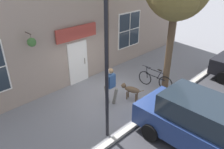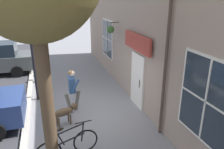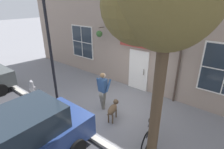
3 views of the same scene
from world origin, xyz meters
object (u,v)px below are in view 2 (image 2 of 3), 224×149
fire_hydrant (37,75)px  dog_on_leash (65,112)px  leaning_bicycle (68,145)px  pedestrian_walking (72,87)px  street_lamp (28,21)px

fire_hydrant → dog_on_leash: bearing=102.4°
leaning_bicycle → fire_hydrant: size_ratio=2.23×
pedestrian_walking → leaning_bicycle: 2.61m
leaning_bicycle → dog_on_leash: bearing=-93.6°
pedestrian_walking → leaning_bicycle: (0.48, 2.50, -0.60)m
pedestrian_walking → street_lamp: 3.01m
pedestrian_walking → dog_on_leash: bearing=65.8°
pedestrian_walking → fire_hydrant: bearing=-69.2°
street_lamp → fire_hydrant: 3.54m
pedestrian_walking → dog_on_leash: pedestrian_walking is taller
street_lamp → fire_hydrant: size_ratio=6.53×
leaning_bicycle → pedestrian_walking: bearing=-100.9°
leaning_bicycle → street_lamp: street_lamp is taller
dog_on_leash → pedestrian_walking: bearing=-114.2°
fire_hydrant → leaning_bicycle: bearing=98.1°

